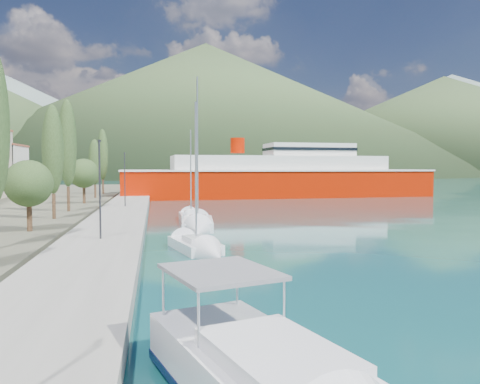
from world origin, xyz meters
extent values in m
plane|color=#12494B|center=(0.00, 120.00, 0.00)|extent=(1400.00, 1400.00, 0.00)
cube|color=gray|center=(-9.00, 26.00, 0.40)|extent=(5.00, 88.00, 0.80)
cone|color=slate|center=(80.00, 680.00, 90.00)|extent=(760.00, 760.00, 180.00)
cone|color=slate|center=(420.00, 600.00, 70.00)|extent=(640.00, 640.00, 140.00)
cone|color=#3A512D|center=(40.00, 400.00, 57.50)|extent=(480.00, 480.00, 115.00)
cone|color=#3A512D|center=(260.00, 380.00, 45.00)|extent=(420.00, 420.00, 90.00)
cylinder|color=#47301E|center=(-14.35, 17.53, 1.72)|extent=(0.36, 0.36, 2.04)
sphere|color=#314A22|center=(-14.35, 17.53, 4.05)|extent=(3.27, 3.27, 3.27)
cylinder|color=#47301E|center=(-14.35, 25.65, 1.79)|extent=(0.30, 0.30, 2.18)
ellipsoid|color=#314A22|center=(-14.35, 25.65, 6.73)|extent=(1.80, 1.80, 7.72)
cylinder|color=#47301E|center=(-14.35, 32.70, 1.95)|extent=(0.30, 0.30, 2.50)
ellipsoid|color=#314A22|center=(-14.35, 32.70, 7.64)|extent=(1.80, 1.80, 8.87)
cylinder|color=#47301E|center=(-14.35, 43.45, 1.84)|extent=(0.36, 0.36, 2.29)
sphere|color=#314A22|center=(-14.35, 43.45, 4.45)|extent=(3.66, 3.66, 3.66)
cylinder|color=#47301E|center=(-14.35, 54.57, 1.65)|extent=(0.30, 0.30, 1.90)
ellipsoid|color=#314A22|center=(-14.35, 54.57, 5.97)|extent=(1.80, 1.80, 6.73)
cylinder|color=#47301E|center=(-14.35, 65.35, 1.91)|extent=(0.30, 0.30, 2.42)
ellipsoid|color=#314A22|center=(-14.35, 65.35, 7.41)|extent=(1.80, 1.80, 8.58)
cylinder|color=#2D2D33|center=(-9.00, 12.37, 3.80)|extent=(0.12, 0.12, 6.00)
cube|color=#2D2D33|center=(-9.00, 12.62, 6.80)|extent=(0.15, 0.50, 0.12)
cylinder|color=#2D2D33|center=(-9.00, 36.93, 3.80)|extent=(0.12, 0.12, 6.00)
cube|color=#2D2D33|center=(-9.00, 37.18, 6.80)|extent=(0.15, 0.50, 0.12)
cube|color=silver|center=(-3.64, -7.69, 0.77)|extent=(4.45, 7.21, 1.13)
cube|color=silver|center=(-3.41, -8.48, 1.49)|extent=(2.97, 3.75, 0.41)
cube|color=slate|center=(-4.15, -5.96, 2.62)|extent=(3.04, 3.34, 0.10)
cube|color=silver|center=(-3.29, 11.80, 0.22)|extent=(3.20, 5.39, 0.81)
cube|color=silver|center=(-3.21, 11.48, 0.76)|extent=(1.68, 2.25, 0.31)
cylinder|color=silver|center=(-3.21, 11.48, 4.89)|extent=(0.12, 0.12, 8.52)
cone|color=silver|center=(-2.53, 8.66, 0.22)|extent=(2.56, 2.78, 2.06)
cube|color=silver|center=(-2.12, 22.35, 0.27)|extent=(3.12, 7.11, 0.98)
cube|color=silver|center=(-2.16, 21.90, 0.92)|extent=(1.74, 2.89, 0.38)
cylinder|color=silver|center=(-2.16, 21.90, 6.72)|extent=(0.12, 0.12, 11.92)
cone|color=silver|center=(-2.53, 17.95, 0.27)|extent=(2.78, 3.44, 2.49)
cube|color=silver|center=(-2.23, 28.72, 0.23)|extent=(2.14, 4.79, 0.82)
cube|color=silver|center=(-2.23, 28.40, 0.77)|extent=(1.27, 1.92, 0.32)
cylinder|color=silver|center=(-2.23, 28.40, 4.73)|extent=(0.12, 0.12, 8.18)
cone|color=silver|center=(-2.20, 25.66, 0.23)|extent=(2.11, 2.25, 2.09)
cube|color=#AD1500|center=(15.85, 62.54, 2.05)|extent=(54.38, 13.42, 5.21)
cube|color=silver|center=(15.85, 62.54, 4.65)|extent=(54.77, 13.77, 0.28)
cube|color=silver|center=(15.85, 62.54, 5.77)|extent=(37.58, 10.82, 2.79)
cube|color=silver|center=(21.42, 62.78, 8.28)|extent=(15.38, 7.55, 2.23)
cylinder|color=#AD1500|center=(8.41, 62.23, 8.93)|extent=(2.42, 2.42, 2.60)
camera|label=1|loc=(-5.72, -17.17, 5.16)|focal=35.00mm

